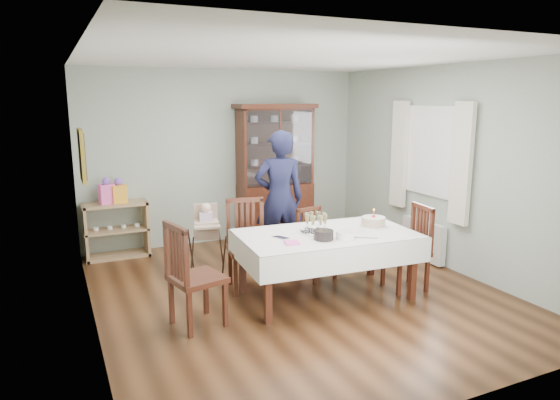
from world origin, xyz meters
TOP-DOWN VIEW (x-y plane):
  - floor at (0.00, 0.00)m, footprint 5.00×5.00m
  - room_shell at (0.00, 0.53)m, footprint 5.00×5.00m
  - dining_table at (0.25, -0.27)m, footprint 2.07×1.28m
  - china_cabinet at (0.75, 2.26)m, footprint 1.30×0.48m
  - sideboard at (-1.75, 2.28)m, footprint 0.90×0.38m
  - picture_frame at (-2.22, 0.80)m, footprint 0.04×0.48m
  - window at (2.22, 0.30)m, footprint 0.04×1.02m
  - curtain_left at (2.16, -0.32)m, footprint 0.07×0.30m
  - curtain_right at (2.16, 0.92)m, footprint 0.07×0.30m
  - radiator at (2.16, 0.30)m, footprint 0.10×0.80m
  - chair_far_left at (-0.47, 0.34)m, footprint 0.56×0.56m
  - chair_far_right at (0.44, 0.32)m, footprint 0.46×0.46m
  - chair_end_left at (-1.32, -0.39)m, footprint 0.58×0.58m
  - chair_end_right at (1.25, -0.46)m, footprint 0.51×0.51m
  - woman at (0.24, 1.00)m, footprint 0.76×0.58m
  - high_chair at (-0.78, 1.05)m, footprint 0.50×0.50m
  - champagne_tray at (0.15, -0.19)m, footprint 0.36×0.36m
  - birthday_cake at (0.88, -0.27)m, footprint 0.32×0.32m
  - plate_stack_dark at (0.08, -0.49)m, footprint 0.29×0.29m
  - plate_stack_white at (0.30, -0.57)m, footprint 0.24×0.24m
  - napkin_stack at (-0.30, -0.48)m, footprint 0.18×0.18m
  - cutlery at (-0.35, -0.24)m, footprint 0.18×0.20m
  - cake_knife at (0.52, -0.63)m, footprint 0.24×0.18m
  - gift_bag_pink at (-1.85, 2.26)m, footprint 0.23×0.18m
  - gift_bag_orange at (-1.68, 2.26)m, footprint 0.21×0.15m

SIDE VIEW (x-z plane):
  - floor at x=0.00m, z-range 0.00..0.00m
  - chair_far_right at x=0.44m, z-range -0.18..0.71m
  - radiator at x=2.16m, z-range 0.02..0.57m
  - chair_end_right at x=1.25m, z-range -0.21..0.81m
  - chair_far_left at x=-0.47m, z-range -0.22..0.86m
  - chair_end_left at x=-1.32m, z-range -0.22..0.86m
  - high_chair at x=-0.78m, z-range -0.10..0.84m
  - dining_table at x=0.25m, z-range 0.00..0.76m
  - sideboard at x=-1.75m, z-range 0.00..0.80m
  - cake_knife at x=0.52m, z-range 0.76..0.77m
  - cutlery at x=-0.35m, z-range 0.76..0.77m
  - napkin_stack at x=-0.30m, z-range 0.76..0.78m
  - plate_stack_white at x=0.30m, z-range 0.76..0.84m
  - plate_stack_dark at x=0.08m, z-range 0.76..0.86m
  - birthday_cake at x=0.88m, z-range 0.71..0.93m
  - champagne_tray at x=0.15m, z-range 0.72..0.94m
  - woman at x=0.24m, z-range 0.00..1.85m
  - gift_bag_orange at x=-1.68m, z-range 0.78..1.14m
  - gift_bag_pink at x=-1.85m, z-range 0.78..1.16m
  - china_cabinet at x=0.75m, z-range 0.04..2.21m
  - curtain_left at x=2.16m, z-range 0.67..2.23m
  - curtain_right at x=2.16m, z-range 0.67..2.23m
  - window at x=2.22m, z-range 0.94..2.16m
  - picture_frame at x=-2.22m, z-range 1.36..1.94m
  - room_shell at x=0.00m, z-range -0.80..4.20m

